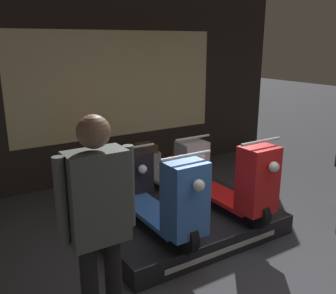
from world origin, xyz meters
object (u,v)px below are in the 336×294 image
Objects in this scene: scooter_backrow_0 at (115,178)px; scooter_backrow_1 at (169,167)px; scooter_display_left at (154,194)px; scooter_display_right at (221,178)px; person_left_browsing at (98,215)px.

scooter_backrow_1 is at bearing 0.00° from scooter_backrow_0.
scooter_display_left is 1.00× the size of scooter_display_right.
scooter_backrow_1 is (0.03, 1.25, -0.23)m from scooter_display_right.
scooter_display_right is 1.27m from scooter_backrow_1.
scooter_display_right is (0.96, 0.00, 0.00)m from scooter_display_left.
scooter_display_right reaches higher than scooter_backrow_0.
scooter_display_right is 2.25m from person_left_browsing.
scooter_display_right is at bearing -91.20° from scooter_backrow_1.
scooter_backrow_0 is 2.58m from person_left_browsing.
scooter_display_right is at bearing 0.00° from scooter_display_left.
scooter_backrow_0 is at bearing 85.30° from scooter_display_left.
scooter_display_left is 1.48m from person_left_browsing.
scooter_display_left is 1.00× the size of person_left_browsing.
person_left_browsing is (-1.98, -0.98, 0.43)m from scooter_display_right.
scooter_backrow_0 is (-0.85, 1.25, -0.23)m from scooter_display_right.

